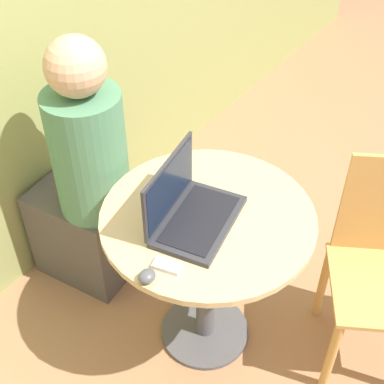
# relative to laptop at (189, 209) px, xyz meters

# --- Properties ---
(ground_plane) EXTENTS (12.00, 12.00, 0.00)m
(ground_plane) POSITION_rel_laptop_xyz_m (0.06, -0.04, -0.76)
(ground_plane) COLOR #9E704C
(round_table) EXTENTS (0.77, 0.77, 0.71)m
(round_table) POSITION_rel_laptop_xyz_m (0.06, -0.04, -0.22)
(round_table) COLOR #4C4C51
(round_table) RESTS_ON ground_plane
(laptop) EXTENTS (0.39, 0.29, 0.24)m
(laptop) POSITION_rel_laptop_xyz_m (0.00, 0.00, 0.00)
(laptop) COLOR #2D2D33
(laptop) RESTS_ON round_table
(cell_phone) EXTENTS (0.07, 0.10, 0.02)m
(cell_phone) POSITION_rel_laptop_xyz_m (-0.22, -0.07, -0.04)
(cell_phone) COLOR silver
(cell_phone) RESTS_ON round_table
(computer_mouse) EXTENTS (0.06, 0.05, 0.04)m
(computer_mouse) POSITION_rel_laptop_xyz_m (-0.29, -0.05, -0.03)
(computer_mouse) COLOR #4C4C51
(computer_mouse) RESTS_ON round_table
(chair_empty) EXTENTS (0.55, 0.55, 0.89)m
(chair_empty) POSITION_rel_laptop_xyz_m (0.43, -0.60, -0.31)
(chair_empty) COLOR tan
(chair_empty) RESTS_ON ground_plane
(person_seated) EXTENTS (0.33, 0.48, 1.23)m
(person_seated) POSITION_rel_laptop_xyz_m (0.05, 0.58, -0.24)
(person_seated) COLOR #4C4742
(person_seated) RESTS_ON ground_plane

